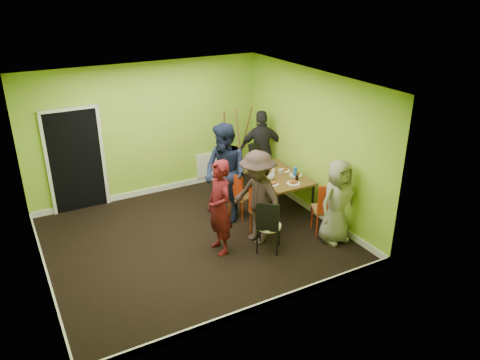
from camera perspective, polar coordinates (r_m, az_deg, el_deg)
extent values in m
plane|color=black|center=(8.50, -5.60, -7.16)|extent=(5.00, 5.00, 0.00)
cube|color=#8EC332|center=(9.87, -11.16, 5.90)|extent=(5.00, 0.04, 2.80)
cube|color=#8EC332|center=(6.05, 2.43, -5.41)|extent=(5.00, 0.04, 2.80)
cube|color=#8EC332|center=(7.38, -24.14, -2.01)|extent=(0.04, 4.50, 2.80)
cube|color=#8EC332|center=(9.06, 8.73, 4.46)|extent=(0.04, 4.50, 2.80)
cube|color=white|center=(7.47, -6.46, 11.63)|extent=(5.00, 4.50, 0.04)
cube|color=black|center=(9.66, -19.38, 2.19)|extent=(1.00, 0.05, 2.04)
cube|color=white|center=(10.62, -4.03, 1.83)|extent=(0.50, 0.04, 0.55)
cylinder|color=black|center=(8.68, 4.70, -3.74)|extent=(0.04, 0.04, 0.71)
cylinder|color=black|center=(9.09, 8.84, -2.62)|extent=(0.04, 0.04, 0.71)
cylinder|color=black|center=(9.74, 0.29, -0.47)|extent=(0.04, 0.04, 0.71)
cylinder|color=black|center=(10.11, 4.16, 0.40)|extent=(0.04, 0.04, 0.71)
cube|color=brown|center=(9.23, 4.48, 0.59)|extent=(0.90, 1.50, 0.04)
cylinder|color=red|center=(9.11, -1.30, -3.22)|extent=(0.03, 0.03, 0.44)
cylinder|color=red|center=(8.92, 0.28, -3.85)|extent=(0.03, 0.03, 0.44)
cylinder|color=red|center=(9.33, 0.06, -2.53)|extent=(0.03, 0.03, 0.44)
cylinder|color=red|center=(9.14, 1.62, -3.13)|extent=(0.03, 0.03, 0.44)
cube|color=brown|center=(9.03, 0.17, -1.94)|extent=(0.50, 0.50, 0.04)
cube|color=red|center=(8.79, -0.61, -0.80)|extent=(0.16, 0.36, 0.48)
cylinder|color=red|center=(8.52, 1.29, -5.19)|extent=(0.03, 0.03, 0.45)
cylinder|color=red|center=(8.35, 3.19, -5.88)|extent=(0.03, 0.03, 0.45)
cylinder|color=red|center=(8.77, 2.64, -4.33)|extent=(0.03, 0.03, 0.45)
cylinder|color=red|center=(8.60, 4.51, -4.98)|extent=(0.03, 0.03, 0.45)
cube|color=brown|center=(8.45, 2.94, -3.74)|extent=(0.53, 0.53, 0.04)
cube|color=red|center=(8.19, 2.20, -2.53)|extent=(0.18, 0.36, 0.50)
cylinder|color=red|center=(10.34, 3.11, 0.29)|extent=(0.03, 0.03, 0.48)
cylinder|color=red|center=(10.08, 1.78, -0.31)|extent=(0.03, 0.03, 0.48)
cylinder|color=red|center=(10.13, 4.69, -0.27)|extent=(0.03, 0.03, 0.48)
cylinder|color=red|center=(9.87, 3.37, -0.90)|extent=(0.03, 0.03, 0.48)
cube|color=brown|center=(10.01, 3.27, 0.97)|extent=(0.54, 0.54, 0.04)
cube|color=red|center=(10.02, 2.41, 2.81)|extent=(0.40, 0.16, 0.54)
cylinder|color=red|center=(8.48, 9.35, -5.60)|extent=(0.03, 0.03, 0.48)
cylinder|color=red|center=(8.57, 11.70, -5.44)|extent=(0.03, 0.03, 0.48)
cylinder|color=red|center=(8.78, 8.77, -4.46)|extent=(0.03, 0.03, 0.48)
cylinder|color=red|center=(8.87, 11.04, -4.32)|extent=(0.03, 0.03, 0.48)
cube|color=brown|center=(8.56, 10.33, -3.54)|extent=(0.56, 0.56, 0.04)
cube|color=red|center=(8.26, 10.84, -2.41)|extent=(0.38, 0.19, 0.53)
cylinder|color=black|center=(7.94, 2.10, -7.56)|extent=(0.03, 0.03, 0.45)
cylinder|color=black|center=(7.90, 4.55, -7.79)|extent=(0.03, 0.03, 0.45)
cylinder|color=black|center=(8.23, 2.48, -6.36)|extent=(0.03, 0.03, 0.45)
cylinder|color=black|center=(8.19, 4.84, -6.57)|extent=(0.03, 0.03, 0.45)
cylinder|color=white|center=(7.95, 3.53, -5.61)|extent=(0.42, 0.42, 0.05)
cube|color=black|center=(7.66, 3.38, -4.60)|extent=(0.31, 0.27, 0.50)
cylinder|color=brown|center=(10.31, -1.82, 4.04)|extent=(0.25, 0.41, 1.76)
cylinder|color=brown|center=(10.51, 0.39, 4.44)|extent=(0.25, 0.41, 1.76)
cylinder|color=brown|center=(10.20, -0.03, 3.82)|extent=(0.04, 0.40, 1.72)
cube|color=brown|center=(10.38, -0.57, 3.89)|extent=(0.47, 0.04, 0.04)
cylinder|color=white|center=(9.42, 2.43, 1.29)|extent=(0.24, 0.24, 0.01)
cylinder|color=white|center=(8.77, 4.03, -0.51)|extent=(0.22, 0.22, 0.01)
cylinder|color=white|center=(9.65, 2.18, 1.87)|extent=(0.26, 0.26, 0.01)
cylinder|color=white|center=(8.84, 6.52, -0.40)|extent=(0.25, 0.25, 0.01)
cylinder|color=white|center=(9.40, 5.39, 1.15)|extent=(0.24, 0.24, 0.01)
cylinder|color=white|center=(9.22, 6.80, 0.63)|extent=(0.25, 0.25, 0.01)
cylinder|color=white|center=(9.13, 4.07, 1.21)|extent=(0.07, 0.07, 0.22)
cylinder|color=blue|center=(9.13, 6.74, 1.00)|extent=(0.07, 0.07, 0.19)
cylinder|color=red|center=(9.36, 3.56, 1.34)|extent=(0.04, 0.04, 0.08)
cylinder|color=black|center=(9.23, 2.71, 1.09)|extent=(0.07, 0.07, 0.10)
cylinder|color=black|center=(9.58, 4.11, 1.93)|extent=(0.07, 0.07, 0.10)
cylinder|color=black|center=(8.98, 6.95, 0.31)|extent=(0.06, 0.06, 0.10)
imported|color=white|center=(8.96, 3.83, 0.38)|extent=(0.14, 0.14, 0.11)
imported|color=white|center=(9.25, 5.03, 1.06)|extent=(0.10, 0.10, 0.10)
imported|color=#510D13|center=(7.74, -2.49, -3.37)|extent=(0.40, 0.61, 1.65)
imported|color=#151C36|center=(8.74, -1.82, 0.83)|extent=(0.93, 1.07, 1.89)
imported|color=#322321|center=(8.02, 2.14, -2.18)|extent=(0.85, 1.20, 1.69)
imported|color=black|center=(10.11, 2.69, 3.63)|extent=(1.11, 0.78, 1.75)
imported|color=gray|center=(8.24, 11.79, -2.61)|extent=(0.79, 0.55, 1.52)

